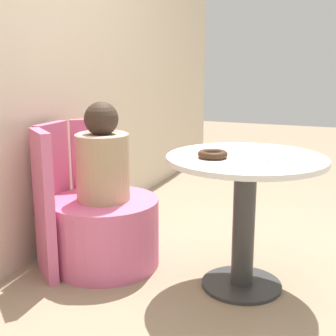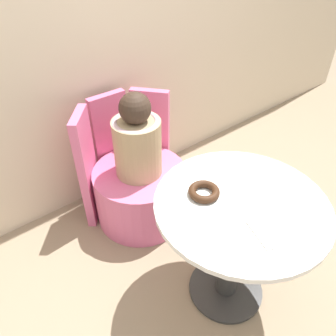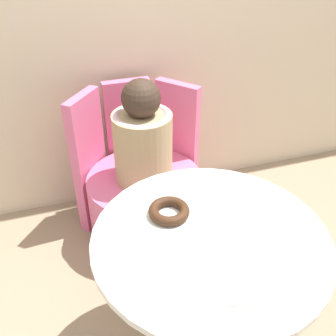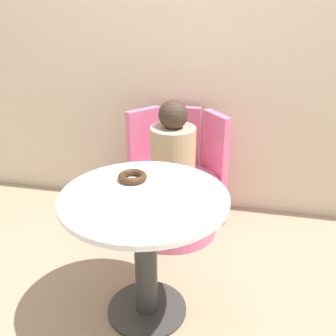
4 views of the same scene
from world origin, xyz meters
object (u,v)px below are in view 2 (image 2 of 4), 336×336
(round_table, at_px, (236,231))
(child_figure, at_px, (137,140))
(donut, at_px, (204,192))
(tub_chair, at_px, (141,193))

(round_table, bearing_deg, child_figure, 91.66)
(child_figure, relative_size, donut, 3.78)
(tub_chair, bearing_deg, child_figure, 0.00)
(child_figure, bearing_deg, tub_chair, 180.00)
(tub_chair, xyz_separation_m, child_figure, (0.00, 0.00, 0.41))
(tub_chair, bearing_deg, round_table, -88.34)
(round_table, bearing_deg, tub_chair, 91.66)
(round_table, xyz_separation_m, tub_chair, (-0.02, 0.74, -0.29))
(round_table, xyz_separation_m, donut, (-0.09, 0.13, 0.20))
(round_table, relative_size, donut, 5.45)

